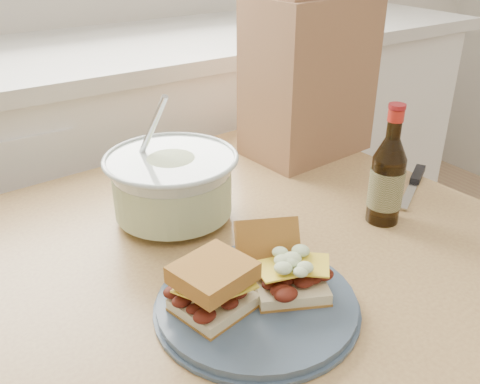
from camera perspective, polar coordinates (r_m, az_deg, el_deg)
cabinet_run at (r=1.75m, az=-12.00°, el=0.05°), size 2.50×0.64×0.94m
dining_table at (r=0.96m, az=1.32°, el=-11.59°), size 0.98×0.98×0.76m
plate at (r=0.76m, az=1.80°, el=-11.87°), size 0.28×0.28×0.02m
sandwich_left at (r=0.72m, az=-2.86°, el=-10.03°), size 0.11×0.11×0.07m
sandwich_right at (r=0.77m, az=4.53°, el=-7.92°), size 0.13×0.17×0.08m
coleslaw_bowl at (r=0.96m, az=-7.20°, el=0.42°), size 0.24×0.24×0.24m
beer_bottle at (r=0.97m, az=15.42°, el=1.33°), size 0.06×0.06×0.22m
knife at (r=1.17m, az=18.21°, el=1.28°), size 0.18×0.12×0.01m
paper_bag at (r=1.22m, az=7.33°, el=12.04°), size 0.28×0.20×0.35m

